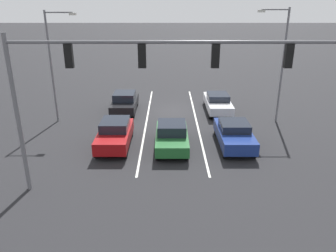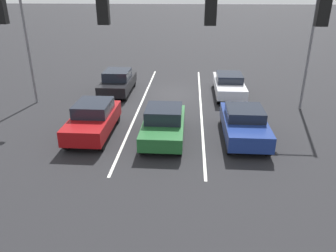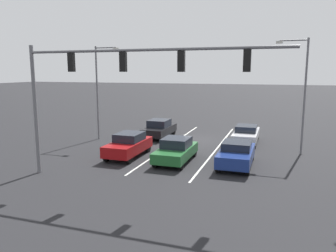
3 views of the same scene
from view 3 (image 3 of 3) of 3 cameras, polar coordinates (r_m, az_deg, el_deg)
The scene contains 11 objects.
ground_plane at distance 27.53m, azimuth 5.78°, elevation -2.40°, with size 240.00×240.00×0.00m, color black.
lane_stripe_left_divider at distance 24.94m, azimuth 8.67°, elevation -3.70°, with size 0.12×16.69×0.01m, color silver.
lane_stripe_center_divider at distance 25.79m, azimuth 0.67°, elevation -3.15°, with size 0.12×16.69×0.01m, color silver.
car_navy_leftlane_front at distance 20.26m, azimuth 11.83°, elevation -4.73°, with size 1.89×4.41×1.46m.
car_maroon_rightlane_front at distance 22.11m, azimuth -6.89°, elevation -3.24°, with size 1.82×4.28×1.58m.
car_darkgreen_midlane_front at distance 20.73m, azimuth 1.40°, elevation -4.20°, with size 1.86×4.27×1.51m.
car_black_rightlane_second at distance 28.25m, azimuth -1.53°, elevation -0.44°, with size 1.84×4.30×1.55m.
car_silver_leftlane_second at distance 26.71m, azimuth 13.45°, elevation -1.34°, with size 1.80×4.73×1.43m.
traffic_signal_gantry at distance 16.62m, azimuth -10.00°, elevation 8.67°, with size 13.43×0.37×7.03m.
street_lamp_right_shoulder at distance 27.64m, azimuth -11.84°, elevation 6.84°, with size 2.11×0.24×7.67m.
street_lamp_left_shoulder at distance 23.91m, azimuth 22.22°, elevation 6.16°, with size 2.09×0.24×7.84m.
Camera 3 is at (-5.91, 26.28, 5.68)m, focal length 35.00 mm.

